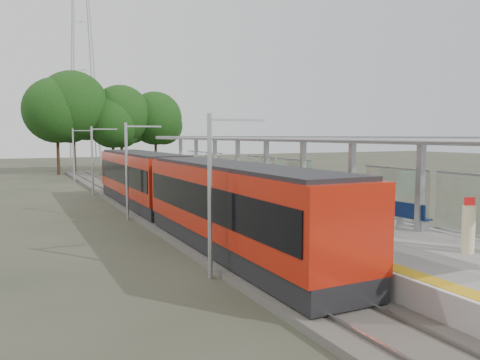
% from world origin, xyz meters
% --- Properties ---
extents(trackbed, '(3.00, 70.00, 0.24)m').
position_xyz_m(trackbed, '(-4.50, 20.00, 0.12)').
color(trackbed, '#59544C').
rests_on(trackbed, ground).
extents(platform, '(6.00, 50.00, 1.00)m').
position_xyz_m(platform, '(0.00, 20.00, 0.50)').
color(platform, gray).
rests_on(platform, ground).
extents(tactile_strip, '(0.60, 50.00, 0.02)m').
position_xyz_m(tactile_strip, '(-2.55, 20.00, 1.01)').
color(tactile_strip, gold).
rests_on(tactile_strip, platform).
extents(end_fence, '(6.00, 0.10, 1.20)m').
position_xyz_m(end_fence, '(0.00, 44.95, 1.60)').
color(end_fence, '#9EA0A5').
rests_on(end_fence, platform).
extents(train, '(2.74, 27.60, 3.62)m').
position_xyz_m(train, '(-4.50, 15.82, 2.05)').
color(train, black).
rests_on(train, ground).
extents(canopy, '(3.27, 38.00, 3.66)m').
position_xyz_m(canopy, '(1.61, 16.19, 4.20)').
color(canopy, '#9EA0A5').
rests_on(canopy, platform).
extents(pylon, '(8.00, 4.00, 38.00)m').
position_xyz_m(pylon, '(-1.00, 73.00, 19.00)').
color(pylon, '#9EA0A5').
rests_on(pylon, ground).
extents(tree_cluster, '(19.80, 8.78, 12.51)m').
position_xyz_m(tree_cluster, '(-1.93, 53.38, 7.50)').
color(tree_cluster, '#382316').
rests_on(tree_cluster, ground).
extents(catenary_masts, '(2.08, 48.16, 5.40)m').
position_xyz_m(catenary_masts, '(-6.22, 19.00, 2.91)').
color(catenary_masts, '#9EA0A5').
rests_on(catenary_masts, ground).
extents(bench_near, '(0.57, 1.56, 1.05)m').
position_xyz_m(bench_near, '(2.07, 6.48, 1.55)').
color(bench_near, '#0F214F').
rests_on(bench_near, platform).
extents(bench_mid, '(0.56, 1.59, 1.07)m').
position_xyz_m(bench_mid, '(2.25, 13.77, 1.56)').
color(bench_mid, '#0F214F').
rests_on(bench_mid, platform).
extents(bench_far, '(0.75, 1.43, 0.94)m').
position_xyz_m(bench_far, '(2.13, 30.84, 1.49)').
color(bench_far, '#0F214F').
rests_on(bench_far, platform).
extents(info_pillar_near, '(0.40, 0.40, 1.77)m').
position_xyz_m(info_pillar_near, '(0.78, 2.89, 1.77)').
color(info_pillar_near, beige).
rests_on(info_pillar_near, platform).
extents(info_pillar_far, '(0.37, 0.37, 1.63)m').
position_xyz_m(info_pillar_far, '(0.88, 25.76, 1.71)').
color(info_pillar_far, beige).
rests_on(info_pillar_far, platform).
extents(litter_bin, '(0.50, 0.50, 1.01)m').
position_xyz_m(litter_bin, '(1.83, 8.52, 1.51)').
color(litter_bin, '#9EA0A5').
rests_on(litter_bin, platform).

